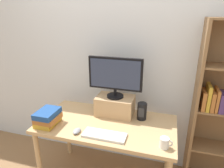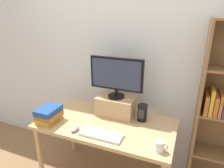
{
  "view_description": "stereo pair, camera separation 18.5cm",
  "coord_description": "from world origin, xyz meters",
  "px_view_note": "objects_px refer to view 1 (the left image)",
  "views": [
    {
      "loc": [
        0.55,
        -1.69,
        1.83
      ],
      "look_at": [
        0.03,
        0.08,
        1.15
      ],
      "focal_mm": 32.0,
      "sensor_mm": 36.0,
      "label": 1
    },
    {
      "loc": [
        0.73,
        -1.62,
        1.83
      ],
      "look_at": [
        0.03,
        0.08,
        1.15
      ],
      "focal_mm": 32.0,
      "sensor_mm": 36.0,
      "label": 2
    }
  ],
  "objects_px": {
    "keyboard": "(104,135)",
    "book_stack": "(48,118)",
    "desk": "(107,129)",
    "coffee_mug": "(165,143)",
    "computer_monitor": "(115,76)",
    "desk_speaker": "(142,111)",
    "computer_mouse": "(77,131)",
    "riser_box": "(115,106)"
  },
  "relations": [
    {
      "from": "computer_monitor",
      "to": "desk_speaker",
      "type": "relative_size",
      "value": 3.15
    },
    {
      "from": "desk",
      "to": "keyboard",
      "type": "height_order",
      "value": "keyboard"
    },
    {
      "from": "computer_mouse",
      "to": "coffee_mug",
      "type": "distance_m",
      "value": 0.79
    },
    {
      "from": "riser_box",
      "to": "coffee_mug",
      "type": "relative_size",
      "value": 3.7
    },
    {
      "from": "desk",
      "to": "desk_speaker",
      "type": "height_order",
      "value": "desk_speaker"
    },
    {
      "from": "desk",
      "to": "desk_speaker",
      "type": "bearing_deg",
      "value": 27.91
    },
    {
      "from": "computer_monitor",
      "to": "desk_speaker",
      "type": "xyz_separation_m",
      "value": [
        0.3,
        -0.02,
        -0.36
      ]
    },
    {
      "from": "computer_monitor",
      "to": "riser_box",
      "type": "bearing_deg",
      "value": 90.0
    },
    {
      "from": "desk",
      "to": "keyboard",
      "type": "relative_size",
      "value": 3.46
    },
    {
      "from": "keyboard",
      "to": "book_stack",
      "type": "height_order",
      "value": "book_stack"
    },
    {
      "from": "computer_mouse",
      "to": "book_stack",
      "type": "relative_size",
      "value": 0.41
    },
    {
      "from": "book_stack",
      "to": "coffee_mug",
      "type": "relative_size",
      "value": 2.34
    },
    {
      "from": "coffee_mug",
      "to": "book_stack",
      "type": "bearing_deg",
      "value": 177.86
    },
    {
      "from": "desk",
      "to": "desk_speaker",
      "type": "xyz_separation_m",
      "value": [
        0.33,
        0.17,
        0.17
      ]
    },
    {
      "from": "riser_box",
      "to": "computer_monitor",
      "type": "relative_size",
      "value": 0.71
    },
    {
      "from": "desk",
      "to": "computer_mouse",
      "type": "height_order",
      "value": "computer_mouse"
    },
    {
      "from": "keyboard",
      "to": "coffee_mug",
      "type": "distance_m",
      "value": 0.53
    },
    {
      "from": "computer_monitor",
      "to": "coffee_mug",
      "type": "bearing_deg",
      "value": -38.74
    },
    {
      "from": "keyboard",
      "to": "book_stack",
      "type": "relative_size",
      "value": 1.57
    },
    {
      "from": "desk",
      "to": "book_stack",
      "type": "bearing_deg",
      "value": -159.91
    },
    {
      "from": "keyboard",
      "to": "desk_speaker",
      "type": "distance_m",
      "value": 0.5
    },
    {
      "from": "book_stack",
      "to": "computer_monitor",
      "type": "bearing_deg",
      "value": 34.35
    },
    {
      "from": "desk",
      "to": "computer_monitor",
      "type": "distance_m",
      "value": 0.56
    },
    {
      "from": "keyboard",
      "to": "desk_speaker",
      "type": "xyz_separation_m",
      "value": [
        0.28,
        0.41,
        0.08
      ]
    },
    {
      "from": "riser_box",
      "to": "desk_speaker",
      "type": "relative_size",
      "value": 2.22
    },
    {
      "from": "coffee_mug",
      "to": "riser_box",
      "type": "bearing_deg",
      "value": 141.17
    },
    {
      "from": "keyboard",
      "to": "computer_mouse",
      "type": "bearing_deg",
      "value": -175.88
    },
    {
      "from": "desk",
      "to": "computer_mouse",
      "type": "bearing_deg",
      "value": -130.38
    },
    {
      "from": "keyboard",
      "to": "coffee_mug",
      "type": "relative_size",
      "value": 3.68
    },
    {
      "from": "computer_monitor",
      "to": "book_stack",
      "type": "xyz_separation_m",
      "value": [
        -0.58,
        -0.4,
        -0.37
      ]
    },
    {
      "from": "desk",
      "to": "coffee_mug",
      "type": "height_order",
      "value": "coffee_mug"
    },
    {
      "from": "computer_mouse",
      "to": "computer_monitor",
      "type": "bearing_deg",
      "value": 61.18
    },
    {
      "from": "coffee_mug",
      "to": "desk_speaker",
      "type": "bearing_deg",
      "value": 121.1
    },
    {
      "from": "desk",
      "to": "computer_mouse",
      "type": "xyz_separation_m",
      "value": [
        -0.21,
        -0.25,
        0.1
      ]
    },
    {
      "from": "computer_monitor",
      "to": "book_stack",
      "type": "height_order",
      "value": "computer_monitor"
    },
    {
      "from": "riser_box",
      "to": "computer_monitor",
      "type": "distance_m",
      "value": 0.34
    },
    {
      "from": "computer_mouse",
      "to": "coffee_mug",
      "type": "bearing_deg",
      "value": 0.5
    },
    {
      "from": "desk",
      "to": "riser_box",
      "type": "distance_m",
      "value": 0.27
    },
    {
      "from": "desk",
      "to": "book_stack",
      "type": "distance_m",
      "value": 0.61
    },
    {
      "from": "desk",
      "to": "coffee_mug",
      "type": "relative_size",
      "value": 12.75
    },
    {
      "from": "keyboard",
      "to": "book_stack",
      "type": "distance_m",
      "value": 0.61
    },
    {
      "from": "computer_monitor",
      "to": "keyboard",
      "type": "bearing_deg",
      "value": -87.32
    }
  ]
}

